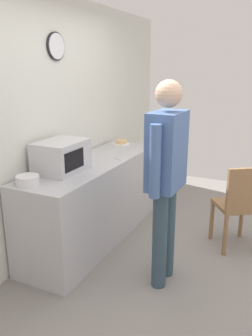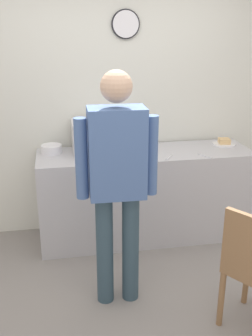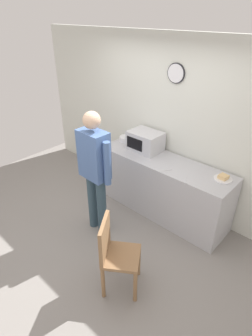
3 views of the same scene
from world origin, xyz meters
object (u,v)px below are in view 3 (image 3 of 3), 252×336
sandwich_plate (223,178)px  wooden_chair (115,252)px  fork_utensil (187,180)px  microwave (145,141)px  salad_bowl (125,139)px  spoon_utensil (166,170)px  person_standing (95,166)px

sandwich_plate → wooden_chair: bearing=-105.0°
fork_utensil → wooden_chair: wooden_chair is taller
microwave → salad_bowl: microwave is taller
fork_utensil → spoon_utensil: bearing=177.1°
sandwich_plate → fork_utensil: 0.47m
microwave → sandwich_plate: 1.31m
person_standing → wooden_chair: size_ratio=1.91×
microwave → person_standing: bearing=-89.4°
fork_utensil → wooden_chair: bearing=-94.2°
microwave → fork_utensil: microwave is taller
sandwich_plate → salad_bowl: 1.76m
fork_utensil → person_standing: 1.22m
sandwich_plate → person_standing: size_ratio=0.13×
salad_bowl → spoon_utensil: (1.07, -0.34, -0.04)m
fork_utensil → wooden_chair: (-0.09, -1.26, -0.39)m
sandwich_plate → person_standing: (-1.29, -1.07, 0.13)m
sandwich_plate → wooden_chair: (-0.43, -1.59, -0.41)m
wooden_chair → salad_bowl: bearing=129.4°
sandwich_plate → fork_utensil: (-0.34, -0.33, -0.02)m
microwave → salad_bowl: 0.47m
salad_bowl → fork_utensil: salad_bowl is taller
wooden_chair → spoon_utensil: bearing=101.3°
sandwich_plate → wooden_chair: size_ratio=0.25×
fork_utensil → spoon_utensil: 0.35m
microwave → wooden_chair: size_ratio=0.53×
microwave → person_standing: 1.06m
fork_utensil → spoon_utensil: (-0.35, 0.02, 0.00)m
microwave → spoon_utensil: 0.71m
spoon_utensil → microwave: bearing=153.5°
microwave → person_standing: person_standing is taller
salad_bowl → wooden_chair: bearing=-50.6°
fork_utensil → spoon_utensil: same height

